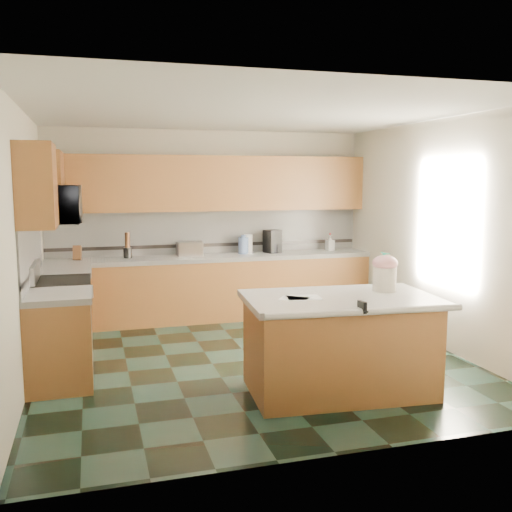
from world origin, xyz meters
name	(u,v)px	position (x,y,z in m)	size (l,w,h in m)	color
floor	(252,360)	(0.00, 0.00, 0.00)	(4.60, 4.60, 0.00)	black
ceiling	(252,112)	(0.00, 0.00, 2.70)	(4.60, 4.60, 0.00)	white
wall_back	(209,224)	(0.00, 2.32, 1.35)	(4.60, 0.04, 2.70)	beige
wall_front	(343,273)	(0.00, -2.32, 1.35)	(4.60, 0.04, 2.70)	beige
wall_left	(22,247)	(-2.32, 0.00, 1.35)	(0.04, 4.60, 2.70)	beige
wall_right	(438,234)	(2.32, 0.00, 1.35)	(0.04, 4.60, 2.70)	beige
back_base_cab	(214,289)	(0.00, 2.00, 0.43)	(4.60, 0.60, 0.86)	#552B15
back_countertop	(214,258)	(0.00, 2.00, 0.89)	(4.60, 0.64, 0.06)	white
back_upper_cab	(211,183)	(0.00, 2.13, 1.94)	(4.60, 0.33, 0.78)	#552B15
back_backsplash	(209,232)	(0.00, 2.29, 1.24)	(4.60, 0.02, 0.63)	silver
back_accent_band	(210,245)	(0.00, 2.28, 1.04)	(4.60, 0.01, 0.05)	black
left_base_cab_rear	(66,309)	(-2.00, 1.29, 0.43)	(0.60, 0.82, 0.86)	#552B15
left_counter_rear	(64,271)	(-2.00, 1.29, 0.89)	(0.64, 0.82, 0.06)	white
left_base_cab_front	(60,343)	(-2.00, -0.24, 0.43)	(0.60, 0.72, 0.86)	#552B15
left_counter_front	(57,296)	(-2.00, -0.24, 0.89)	(0.64, 0.72, 0.06)	white
left_backsplash	(31,251)	(-2.29, 0.55, 1.24)	(0.02, 2.30, 0.63)	silver
left_accent_band	(33,269)	(-2.28, 0.55, 1.04)	(0.01, 2.30, 0.05)	black
left_upper_cab_rear	(49,184)	(-2.13, 1.42, 1.94)	(0.33, 1.09, 0.78)	#552B15
left_upper_cab_front	(37,186)	(-2.13, -0.24, 1.94)	(0.33, 0.72, 0.78)	#552B15
range_body	(63,323)	(-2.00, 0.50, 0.44)	(0.60, 0.76, 0.88)	#B7B7BC
range_oven_door	(91,325)	(-1.71, 0.50, 0.40)	(0.02, 0.68, 0.55)	black
range_cooktop	(61,282)	(-2.00, 0.50, 0.90)	(0.62, 0.78, 0.04)	black
range_handle	(92,291)	(-1.68, 0.50, 0.78)	(0.02, 0.02, 0.66)	#B7B7BC
range_backguard	(35,272)	(-2.26, 0.50, 1.02)	(0.06, 0.76, 0.18)	#B7B7BC
microwave	(57,204)	(-2.00, 0.50, 1.73)	(0.73, 0.50, 0.41)	#B7B7BC
island_base	(339,347)	(0.53, -1.13, 0.43)	(1.66, 0.95, 0.86)	#552B15
island_top	(340,299)	(0.53, -1.13, 0.89)	(1.76, 1.05, 0.06)	white
island_bullnose	(366,312)	(0.53, -1.66, 0.89)	(0.06, 0.06, 1.76)	white
treat_jar	(385,279)	(1.05, -1.01, 1.04)	(0.23, 0.23, 0.24)	silver
treat_jar_lid	(385,263)	(1.05, -1.01, 1.19)	(0.25, 0.25, 0.15)	pink
treat_jar_knob	(385,258)	(1.05, -1.01, 1.24)	(0.03, 0.03, 0.08)	tan
treat_jar_knob_end_l	(381,258)	(1.01, -1.01, 1.24)	(0.04, 0.04, 0.04)	tan
treat_jar_knob_end_r	(389,258)	(1.09, -1.01, 1.24)	(0.04, 0.04, 0.04)	tan
soap_bottle_island	(383,271)	(1.07, -0.96, 1.10)	(0.14, 0.14, 0.37)	teal
paper_sheet_a	(304,297)	(0.19, -1.10, 0.92)	(0.31, 0.23, 0.00)	white
paper_sheet_b	(294,298)	(0.09, -1.12, 0.92)	(0.25, 0.19, 0.00)	white
clamp_body	(362,307)	(0.50, -1.64, 0.93)	(0.03, 0.11, 0.10)	black
clamp_handle	(366,311)	(0.50, -1.70, 0.91)	(0.02, 0.02, 0.08)	black
knife_block	(77,253)	(-1.86, 2.05, 1.02)	(0.10, 0.09, 0.19)	#472814
utensil_crock	(128,253)	(-1.19, 2.08, 0.99)	(0.11, 0.11, 0.14)	black
utensil_bundle	(127,240)	(-1.19, 2.08, 1.17)	(0.07, 0.07, 0.21)	#472814
toaster_oven	(190,249)	(-0.33, 2.05, 1.02)	(0.35, 0.24, 0.20)	#B7B7BC
toaster_oven_door	(191,250)	(-0.33, 1.94, 1.02)	(0.31, 0.01, 0.16)	black
paper_towel	(248,244)	(0.54, 2.10, 1.06)	(0.12, 0.12, 0.28)	white
paper_towel_base	(248,253)	(0.54, 2.10, 0.93)	(0.18, 0.18, 0.01)	#B7B7BC
water_jug	(243,246)	(0.46, 2.06, 1.04)	(0.15, 0.15, 0.24)	#6484BD
water_jug_neck	(243,236)	(0.46, 2.06, 1.18)	(0.07, 0.07, 0.03)	#6484BD
coffee_maker	(272,241)	(0.91, 2.08, 1.09)	(0.20, 0.22, 0.34)	black
coffee_carafe	(273,248)	(0.91, 2.03, 0.99)	(0.14, 0.14, 0.14)	black
soap_bottle_back	(330,243)	(1.81, 2.05, 1.04)	(0.11, 0.11, 0.24)	white
soap_back_cap	(330,234)	(1.81, 2.05, 1.18)	(0.02, 0.02, 0.03)	red
window_light_proxy	(447,223)	(2.29, -0.20, 1.50)	(0.02, 1.40, 1.10)	white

